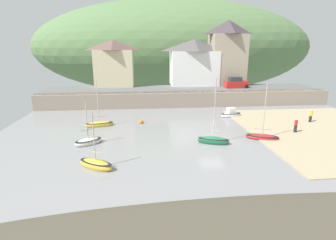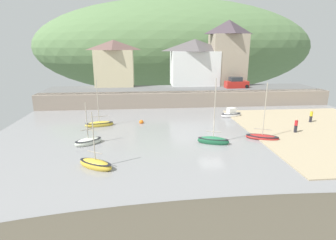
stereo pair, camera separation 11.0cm
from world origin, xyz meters
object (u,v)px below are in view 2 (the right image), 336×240
(sailboat_far_left, at_px, (88,141))
(motorboat_with_cabin, at_px, (213,140))
(parked_car_near_slipway, at_px, (236,83))
(person_near_water, at_px, (296,125))
(waterfront_building_centre, at_px, (194,62))
(mooring_buoy, at_px, (141,122))
(dinghy_open_wooden, at_px, (96,164))
(sailboat_nearest_shore, at_px, (231,114))
(sailboat_tall_mast, at_px, (99,124))
(person_on_slipway, at_px, (311,115))
(sailboat_white_hull, at_px, (262,137))
(waterfront_building_left, at_px, (114,63))
(waterfront_building_right, at_px, (228,52))

(sailboat_far_left, bearing_deg, motorboat_with_cabin, -37.52)
(parked_car_near_slipway, relative_size, person_near_water, 2.59)
(motorboat_with_cabin, bearing_deg, waterfront_building_centre, 103.71)
(person_near_water, relative_size, mooring_buoy, 2.84)
(dinghy_open_wooden, height_order, sailboat_nearest_shore, dinghy_open_wooden)
(motorboat_with_cabin, xyz_separation_m, sailboat_tall_mast, (-12.58, 7.38, -0.06))
(person_on_slipway, distance_m, mooring_buoy, 22.04)
(sailboat_tall_mast, height_order, person_near_water, sailboat_tall_mast)
(motorboat_with_cabin, distance_m, parked_car_near_slipway, 23.59)
(dinghy_open_wooden, xyz_separation_m, sailboat_white_hull, (16.68, 5.55, -0.07))
(sailboat_white_hull, height_order, person_on_slipway, sailboat_white_hull)
(person_on_slipway, bearing_deg, dinghy_open_wooden, -156.78)
(waterfront_building_left, bearing_deg, sailboat_tall_mast, -91.08)
(waterfront_building_centre, bearing_deg, sailboat_nearest_shore, -80.75)
(waterfront_building_centre, relative_size, mooring_buoy, 15.95)
(mooring_buoy, bearing_deg, sailboat_far_left, -126.86)
(dinghy_open_wooden, bearing_deg, waterfront_building_centre, 97.45)
(dinghy_open_wooden, height_order, parked_car_near_slipway, dinghy_open_wooden)
(waterfront_building_centre, bearing_deg, person_near_water, -72.32)
(waterfront_building_right, relative_size, sailboat_tall_mast, 2.01)
(waterfront_building_right, bearing_deg, person_on_slipway, -74.45)
(dinghy_open_wooden, xyz_separation_m, mooring_buoy, (3.69, 12.82, -0.14))
(sailboat_tall_mast, distance_m, person_on_slipway, 27.19)
(waterfront_building_left, relative_size, sailboat_white_hull, 1.35)
(waterfront_building_right, distance_m, parked_car_near_slipway, 6.95)
(dinghy_open_wooden, bearing_deg, motorboat_with_cabin, 54.68)
(motorboat_with_cabin, bearing_deg, waterfront_building_right, 90.39)
(motorboat_with_cabin, xyz_separation_m, sailboat_white_hull, (5.63, 0.91, -0.11))
(mooring_buoy, bearing_deg, waterfront_building_left, 105.42)
(waterfront_building_left, xyz_separation_m, sailboat_tall_mast, (-0.35, -18.45, -6.37))
(sailboat_white_hull, height_order, parked_car_near_slipway, sailboat_white_hull)
(waterfront_building_centre, bearing_deg, waterfront_building_left, 180.00)
(sailboat_white_hull, height_order, sailboat_far_left, sailboat_white_hull)
(sailboat_far_left, bearing_deg, sailboat_nearest_shore, -5.38)
(sailboat_nearest_shore, relative_size, parked_car_near_slipway, 0.78)
(parked_car_near_slipway, bearing_deg, waterfront_building_left, 164.86)
(sailboat_nearest_shore, bearing_deg, sailboat_tall_mast, 176.11)
(sailboat_nearest_shore, xyz_separation_m, parked_car_near_slipway, (4.35, 10.91, 2.85))
(motorboat_with_cabin, relative_size, mooring_buoy, 12.16)
(dinghy_open_wooden, height_order, person_on_slipway, dinghy_open_wooden)
(motorboat_with_cabin, height_order, sailboat_far_left, motorboat_with_cabin)
(dinghy_open_wooden, distance_m, motorboat_with_cabin, 11.99)
(waterfront_building_right, height_order, person_near_water, waterfront_building_right)
(waterfront_building_right, distance_m, mooring_buoy, 25.57)
(motorboat_with_cabin, distance_m, person_near_water, 10.57)
(parked_car_near_slipway, distance_m, person_on_slipway, 15.92)
(motorboat_with_cabin, relative_size, sailboat_tall_mast, 1.16)
(parked_car_near_slipway, bearing_deg, sailboat_tall_mast, -151.43)
(waterfront_building_right, distance_m, person_near_water, 24.57)
(dinghy_open_wooden, bearing_deg, person_near_water, 50.34)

